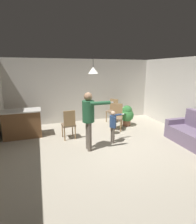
% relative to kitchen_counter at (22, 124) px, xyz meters
% --- Properties ---
extents(ground, '(7.68, 7.68, 0.00)m').
position_rel_kitchen_counter_xyz_m(ground, '(2.45, -1.95, -0.48)').
color(ground, '#B2A893').
extents(wall_back, '(6.40, 0.10, 2.70)m').
position_rel_kitchen_counter_xyz_m(wall_back, '(2.45, 1.25, 0.87)').
color(wall_back, beige).
rests_on(wall_back, ground).
extents(kitchen_counter, '(1.26, 0.66, 0.95)m').
position_rel_kitchen_counter_xyz_m(kitchen_counter, '(0.00, 0.00, 0.00)').
color(kitchen_counter, brown).
rests_on(kitchen_counter, ground).
extents(person_adult, '(0.83, 0.49, 1.68)m').
position_rel_kitchen_counter_xyz_m(person_adult, '(1.88, -1.68, 0.56)').
color(person_adult, '#60564C').
rests_on(person_adult, ground).
extents(person_child, '(0.55, 0.32, 1.04)m').
position_rel_kitchen_counter_xyz_m(person_child, '(2.73, -1.45, 0.17)').
color(person_child, '#60564C').
rests_on(person_child, ground).
extents(dining_chair_by_counter, '(0.58, 0.58, 1.00)m').
position_rel_kitchen_counter_xyz_m(dining_chair_by_counter, '(3.38, -0.34, 0.07)').
color(dining_chair_by_counter, '#99754C').
rests_on(dining_chair_by_counter, ground).
extents(dining_chair_near_wall, '(0.59, 0.59, 1.00)m').
position_rel_kitchen_counter_xyz_m(dining_chair_near_wall, '(3.65, 0.67, 0.07)').
color(dining_chair_near_wall, '#99754C').
rests_on(dining_chair_near_wall, ground).
extents(dining_chair_centre_back, '(0.45, 0.45, 1.00)m').
position_rel_kitchen_counter_xyz_m(dining_chair_centre_back, '(1.47, -0.70, 0.07)').
color(dining_chair_centre_back, '#99754C').
rests_on(dining_chair_centre_back, ground).
extents(potted_plant_corner, '(0.55, 0.55, 0.85)m').
position_rel_kitchen_counter_xyz_m(potted_plant_corner, '(3.96, -0.07, -0.01)').
color(potted_plant_corner, brown).
rests_on(potted_plant_corner, ground).
extents(ceiling_light_pendant, '(0.32, 0.32, 0.55)m').
position_rel_kitchen_counter_xyz_m(ceiling_light_pendant, '(2.23, -1.01, 1.77)').
color(ceiling_light_pendant, silver).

